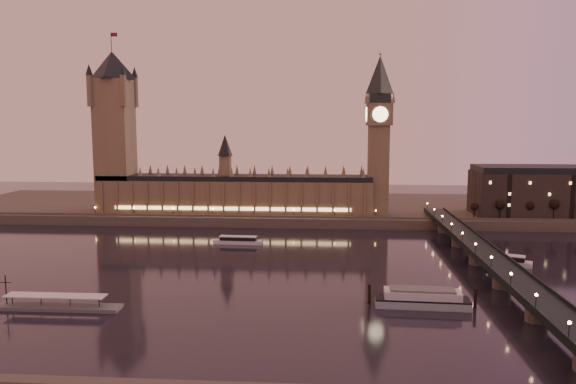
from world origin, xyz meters
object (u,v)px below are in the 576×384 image
Objects in this scene: cruise_boat_b at (503,260)px; pontoon_pier at (58,305)px; moored_barge at (422,298)px; cruise_boat_a at (238,240)px.

cruise_boat_b is 0.59× the size of pontoon_pier.
moored_barge is at bearing 5.25° from pontoon_pier.
cruise_boat_b is 79.62m from moored_barge.
moored_barge is 131.23m from pontoon_pier.
pontoon_pier reaches higher than cruise_boat_a.
cruise_boat_b is at bearing 23.02° from pontoon_pier.
moored_barge is (83.29, -98.81, 1.13)m from cruise_boat_a.
cruise_boat_a is 0.69× the size of moored_barge.
cruise_boat_a is 1.02× the size of cruise_boat_b.
moored_barge is 0.87× the size of pontoon_pier.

